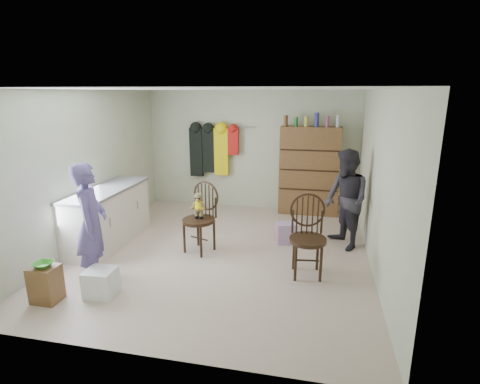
% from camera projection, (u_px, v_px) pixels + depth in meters
% --- Properties ---
extents(ground_plane, '(5.00, 5.00, 0.00)m').
position_uv_depth(ground_plane, '(222.00, 252.00, 5.94)').
color(ground_plane, beige).
rests_on(ground_plane, ground).
extents(room_walls, '(5.00, 5.00, 5.00)m').
position_uv_depth(room_walls, '(229.00, 148.00, 6.04)').
color(room_walls, beige).
rests_on(room_walls, ground).
extents(counter, '(0.64, 1.86, 0.94)m').
position_uv_depth(counter, '(108.00, 216.00, 6.21)').
color(counter, silver).
rests_on(counter, ground).
extents(stool, '(0.32, 0.27, 0.45)m').
position_uv_depth(stool, '(46.00, 284.00, 4.50)').
color(stool, brown).
rests_on(stool, ground).
extents(bowl, '(0.23, 0.23, 0.06)m').
position_uv_depth(bowl, '(43.00, 265.00, 4.43)').
color(bowl, '#339221').
rests_on(bowl, stool).
extents(plastic_tub, '(0.37, 0.36, 0.34)m').
position_uv_depth(plastic_tub, '(101.00, 282.00, 4.66)').
color(plastic_tub, white).
rests_on(plastic_tub, ground).
extents(chair_front, '(0.64, 0.64, 1.11)m').
position_uv_depth(chair_front, '(201.00, 213.00, 5.86)').
color(chair_front, '#331F12').
rests_on(chair_front, ground).
extents(chair_far, '(0.56, 0.56, 1.13)m').
position_uv_depth(chair_far, '(308.00, 233.00, 5.10)').
color(chair_far, '#331F12').
rests_on(chair_far, ground).
extents(striped_bag, '(0.38, 0.34, 0.34)m').
position_uv_depth(striped_bag, '(286.00, 233.00, 6.28)').
color(striped_bag, pink).
rests_on(striped_bag, ground).
extents(person_left, '(0.56, 0.69, 1.62)m').
position_uv_depth(person_left, '(91.00, 224.00, 4.82)').
color(person_left, '#5E5092').
rests_on(person_left, ground).
extents(person_right, '(0.90, 0.97, 1.60)m').
position_uv_depth(person_right, '(346.00, 200.00, 5.95)').
color(person_right, '#2D2B33').
rests_on(person_right, ground).
extents(dresser, '(1.20, 0.39, 2.07)m').
position_uv_depth(dresser, '(309.00, 170.00, 7.63)').
color(dresser, brown).
rests_on(dresser, ground).
extents(coat_rack, '(1.42, 0.12, 1.09)m').
position_uv_depth(coat_rack, '(212.00, 150.00, 8.03)').
color(coat_rack, '#99999E').
rests_on(coat_rack, ground).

